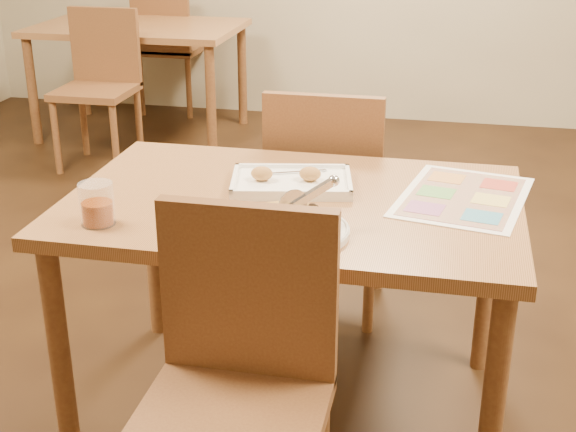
% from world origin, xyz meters
% --- Properties ---
extents(dining_table, '(1.30, 0.85, 0.72)m').
position_xyz_m(dining_table, '(0.00, 0.00, 0.63)').
color(dining_table, '#A16B40').
rests_on(dining_table, ground).
extents(chair_near, '(0.42, 0.42, 0.47)m').
position_xyz_m(chair_near, '(0.00, -0.60, 0.57)').
color(chair_near, brown).
rests_on(chair_near, ground).
extents(chair_far, '(0.42, 0.42, 0.47)m').
position_xyz_m(chair_far, '(-0.00, 0.60, 0.57)').
color(chair_far, brown).
rests_on(chair_far, ground).
extents(bg_table, '(1.30, 0.85, 0.72)m').
position_xyz_m(bg_table, '(-1.60, 2.80, 0.63)').
color(bg_table, '#A16B40').
rests_on(bg_table, ground).
extents(bg_chair_near, '(0.42, 0.42, 0.47)m').
position_xyz_m(bg_chair_near, '(-1.60, 2.20, 0.57)').
color(bg_chair_near, brown).
rests_on(bg_chair_near, ground).
extents(bg_chair_far, '(0.42, 0.42, 0.47)m').
position_xyz_m(bg_chair_far, '(-1.60, 3.30, 0.57)').
color(bg_chair_far, brown).
rests_on(bg_chair_far, ground).
extents(plate, '(0.39, 0.39, 0.02)m').
position_xyz_m(plate, '(0.04, -0.25, 0.73)').
color(plate, silver).
rests_on(plate, dining_table).
extents(pizza, '(0.25, 0.25, 0.04)m').
position_xyz_m(pizza, '(0.03, -0.25, 0.75)').
color(pizza, gold).
rests_on(pizza, plate).
extents(pizza_cutter, '(0.13, 0.12, 0.10)m').
position_xyz_m(pizza_cutter, '(0.08, -0.22, 0.81)').
color(pizza_cutter, silver).
rests_on(pizza_cutter, pizza).
extents(appetizer_tray, '(0.39, 0.31, 0.06)m').
position_xyz_m(appetizer_tray, '(-0.03, 0.09, 0.73)').
color(appetizer_tray, white).
rests_on(appetizer_tray, dining_table).
extents(glass_tumbler, '(0.09, 0.09, 0.11)m').
position_xyz_m(glass_tumbler, '(-0.47, -0.29, 0.77)').
color(glass_tumbler, '#7C3009').
rests_on(glass_tumbler, dining_table).
extents(menu, '(0.42, 0.53, 0.00)m').
position_xyz_m(menu, '(0.48, 0.11, 0.72)').
color(menu, white).
rests_on(menu, dining_table).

